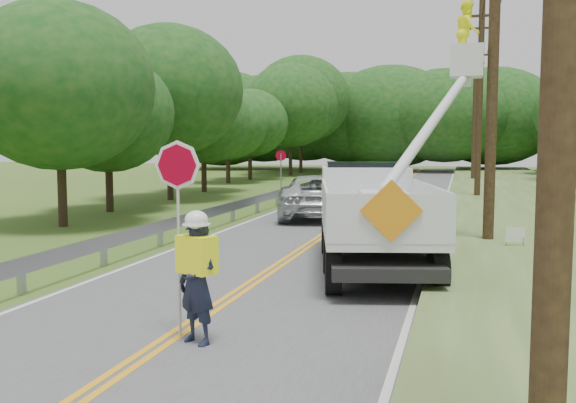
# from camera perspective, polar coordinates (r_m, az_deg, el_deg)

# --- Properties ---
(ground) EXTENTS (140.00, 140.00, 0.00)m
(ground) POSITION_cam_1_polar(r_m,az_deg,el_deg) (10.88, -8.56, -10.81)
(ground) COLOR #416223
(ground) RESTS_ON ground
(road) EXTENTS (7.20, 96.00, 0.03)m
(road) POSITION_cam_1_polar(r_m,az_deg,el_deg) (24.11, 5.05, -1.79)
(road) COLOR #4F4F51
(road) RESTS_ON ground
(guardrail) EXTENTS (0.18, 48.00, 0.77)m
(guardrail) POSITION_cam_1_polar(r_m,az_deg,el_deg) (25.93, -3.35, -0.06)
(guardrail) COLOR #92939A
(guardrail) RESTS_ON ground
(utility_poles) EXTENTS (1.60, 43.30, 10.00)m
(utility_poles) POSITION_cam_1_polar(r_m,az_deg,el_deg) (26.65, 17.15, 10.01)
(utility_poles) COLOR black
(utility_poles) RESTS_ON ground
(tall_grass_verge) EXTENTS (7.00, 96.00, 0.30)m
(tall_grass_verge) POSITION_cam_1_polar(r_m,az_deg,el_deg) (23.88, 22.07, -1.90)
(tall_grass_verge) COLOR #486227
(tall_grass_verge) RESTS_ON ground
(treeline_left) EXTENTS (9.38, 56.27, 11.05)m
(treeline_left) POSITION_cam_1_polar(r_m,az_deg,el_deg) (44.34, -4.30, 8.70)
(treeline_left) COLOR #332319
(treeline_left) RESTS_ON ground
(treeline_horizon) EXTENTS (57.59, 14.35, 11.39)m
(treeline_horizon) POSITION_cam_1_polar(r_m,az_deg,el_deg) (65.76, 12.15, 7.46)
(treeline_horizon) COLOR #104515
(treeline_horizon) RESTS_ON ground
(flagger) EXTENTS (1.16, 0.67, 3.02)m
(flagger) POSITION_cam_1_polar(r_m,az_deg,el_deg) (9.58, -8.19, -6.29)
(flagger) COLOR #191E33
(flagger) RESTS_ON road
(bucket_truck) EXTENTS (4.40, 7.76, 6.84)m
(bucket_truck) POSITION_cam_1_polar(r_m,az_deg,el_deg) (16.26, 8.03, 0.21)
(bucket_truck) COLOR black
(bucket_truck) RESTS_ON road
(suv_silver) EXTENTS (4.19, 6.53, 1.68)m
(suv_silver) POSITION_cam_1_polar(r_m,az_deg,el_deg) (25.25, 2.38, 0.49)
(suv_silver) COLOR silver
(suv_silver) RESTS_ON road
(suv_darkgrey) EXTENTS (4.32, 5.91, 1.59)m
(suv_darkgrey) POSITION_cam_1_polar(r_m,az_deg,el_deg) (38.03, 5.95, 2.06)
(suv_darkgrey) COLOR #3C4044
(suv_darkgrey) RESTS_ON road
(stop_sign_permanent) EXTENTS (0.54, 0.14, 2.59)m
(stop_sign_permanent) POSITION_cam_1_polar(r_m,az_deg,el_deg) (31.56, -0.64, 3.06)
(stop_sign_permanent) COLOR #92939A
(stop_sign_permanent) RESTS_ON ground
(yard_sign) EXTENTS (0.51, 0.22, 0.77)m
(yard_sign) POSITION_cam_1_polar(r_m,az_deg,el_deg) (17.73, 19.65, -2.92)
(yard_sign) COLOR white
(yard_sign) RESTS_ON ground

